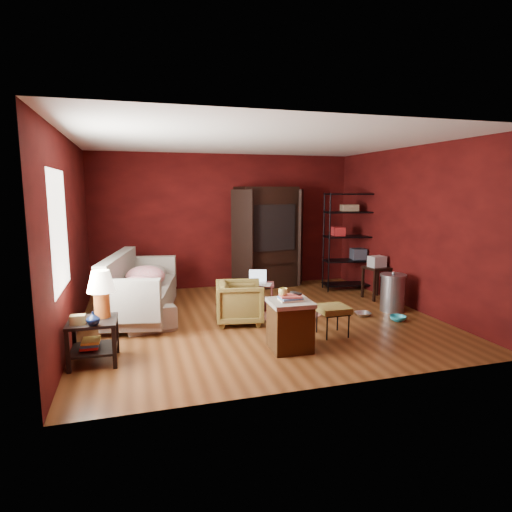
% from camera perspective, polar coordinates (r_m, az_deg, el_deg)
% --- Properties ---
extents(room, '(5.54, 5.04, 2.84)m').
position_cam_1_polar(room, '(6.67, 0.19, 3.13)').
color(room, brown).
rests_on(room, ground).
extents(sofa, '(0.79, 1.91, 0.72)m').
position_cam_1_polar(sofa, '(7.22, -14.98, -5.13)').
color(sofa, gray).
rests_on(sofa, ground).
extents(armchair, '(0.77, 0.80, 0.72)m').
position_cam_1_polar(armchair, '(6.70, -2.19, -5.92)').
color(armchair, black).
rests_on(armchair, ground).
extents(pet_bowl_steel, '(0.26, 0.08, 0.26)m').
position_cam_1_polar(pet_bowl_steel, '(7.31, 14.08, -6.79)').
color(pet_bowl_steel, silver).
rests_on(pet_bowl_steel, ground).
extents(pet_bowl_turquoise, '(0.27, 0.17, 0.26)m').
position_cam_1_polar(pet_bowl_turquoise, '(7.21, 18.43, -7.23)').
color(pet_bowl_turquoise, '#26A1B5').
rests_on(pet_bowl_turquoise, ground).
extents(vase, '(0.18, 0.19, 0.15)m').
position_cam_1_polar(vase, '(5.28, -20.89, -7.83)').
color(vase, '#0B1639').
rests_on(vase, side_table).
extents(mug, '(0.14, 0.13, 0.12)m').
position_cam_1_polar(mug, '(5.48, 3.65, -4.68)').
color(mug, '#DDD26C').
rests_on(mug, hamper).
extents(side_table, '(0.57, 0.57, 1.11)m').
position_cam_1_polar(side_table, '(5.52, -20.42, -6.46)').
color(side_table, black).
rests_on(side_table, ground).
extents(sofa_cushions, '(1.32, 2.39, 0.95)m').
position_cam_1_polar(sofa_cushions, '(7.21, -15.47, -4.33)').
color(sofa_cushions, gray).
rests_on(sofa_cushions, sofa).
extents(hamper, '(0.55, 0.55, 0.75)m').
position_cam_1_polar(hamper, '(5.63, 4.57, -9.05)').
color(hamper, '#42240F').
rests_on(hamper, ground).
extents(footstool, '(0.42, 0.42, 0.43)m').
position_cam_1_polar(footstool, '(6.23, 10.21, -7.10)').
color(footstool, black).
rests_on(footstool, ground).
extents(rug_round, '(1.76, 1.76, 0.01)m').
position_cam_1_polar(rug_round, '(7.47, 3.79, -7.20)').
color(rug_round, beige).
rests_on(rug_round, ground).
extents(rug_oriental, '(1.19, 0.85, 0.01)m').
position_cam_1_polar(rug_oriental, '(7.65, -0.57, -6.71)').
color(rug_oriental, '#54161A').
rests_on(rug_oriental, ground).
extents(laptop_desk, '(0.65, 0.56, 0.69)m').
position_cam_1_polar(laptop_desk, '(7.32, 0.21, -4.07)').
color(laptop_desk, brown).
rests_on(laptop_desk, ground).
extents(tv_armoire, '(1.66, 1.02, 2.12)m').
position_cam_1_polar(tv_armoire, '(9.09, 1.44, 2.80)').
color(tv_armoire, black).
rests_on(tv_armoire, ground).
extents(wire_shelving, '(1.03, 0.56, 2.00)m').
position_cam_1_polar(wire_shelving, '(9.00, 12.30, 2.46)').
color(wire_shelving, black).
rests_on(wire_shelving, ground).
extents(small_stand, '(0.46, 0.46, 0.82)m').
position_cam_1_polar(small_stand, '(8.42, 15.80, -1.42)').
color(small_stand, black).
rests_on(small_stand, ground).
extents(trash_can, '(0.58, 0.58, 0.69)m').
position_cam_1_polar(trash_can, '(7.70, 17.75, -4.64)').
color(trash_can, '#93949A').
rests_on(trash_can, ground).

